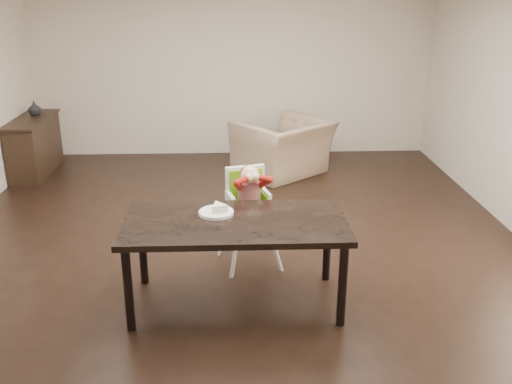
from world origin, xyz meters
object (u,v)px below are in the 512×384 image
armchair (283,139)px  sideboard (34,146)px  dining_table (235,229)px  high_chair (249,194)px

armchair → sideboard: armchair is taller
dining_table → sideboard: (-2.78, 3.59, -0.27)m
dining_table → armchair: size_ratio=1.54×
dining_table → high_chair: (0.13, 0.74, 0.02)m
high_chair → sideboard: high_chair is taller
high_chair → sideboard: size_ratio=0.78×
dining_table → armchair: (0.69, 3.42, -0.16)m
armchair → sideboard: 3.47m
dining_table → high_chair: bearing=80.0°
dining_table → sideboard: sideboard is taller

